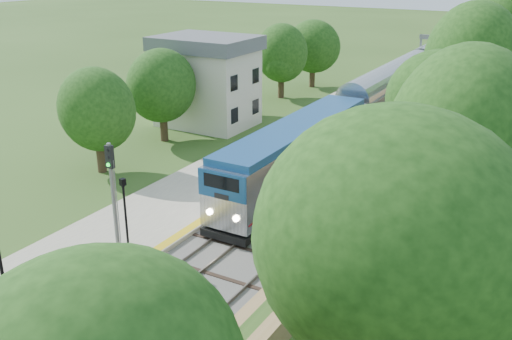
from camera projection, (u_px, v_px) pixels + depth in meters
The scene contains 11 objects.
trackbed at pixel (456, 83), 69.40m from camera, with size 9.50×170.00×0.28m.
platform at pixel (198, 192), 36.97m from camera, with size 6.40×68.00×0.38m, color gray.
yellow_stripe at pixel (236, 198), 35.58m from camera, with size 0.55×68.00×0.01m, color gold.
station_building at pixel (207, 80), 51.07m from camera, with size 8.60×6.60×8.00m.
signal_gantry at pixel (456, 49), 63.44m from camera, with size 8.40×0.38×6.20m.
trees_behind_platform at pixel (167, 101), 42.02m from camera, with size 7.82×53.32×7.21m.
train at pixel (457, 53), 76.93m from camera, with size 2.95×118.37×4.34m.
lamppost_mid at pixel (2, 274), 23.09m from camera, with size 0.45×0.45×4.60m.
lamppost_far at pixel (126, 219), 28.64m from camera, with size 0.39×0.39×3.94m.
signal_platform at pixel (113, 193), 26.48m from camera, with size 0.37×0.29×6.25m.
signal_farside at pixel (403, 135), 34.85m from camera, with size 0.37×0.30×6.82m.
Camera 1 is at (15.02, -11.73, 14.51)m, focal length 40.00 mm.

